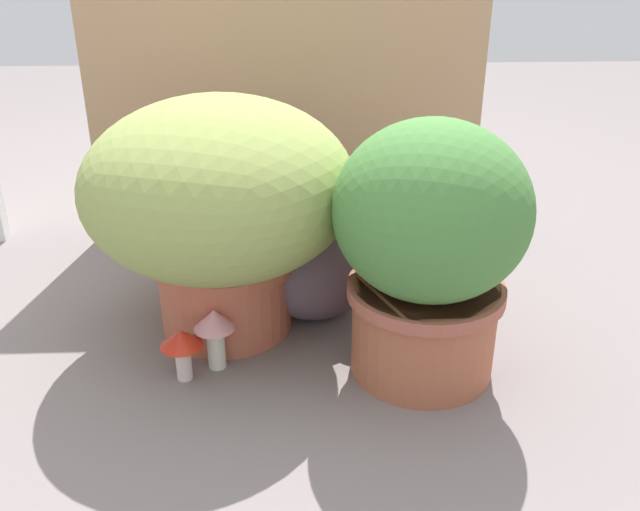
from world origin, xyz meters
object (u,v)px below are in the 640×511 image
(mushroom_ornament_pink, at_px, (215,328))
(grass_planter, at_px, (220,200))
(cat, at_px, (329,263))
(mushroom_ornament_red, at_px, (182,344))
(leafy_planter, at_px, (429,244))

(mushroom_ornament_pink, bearing_deg, grass_planter, 86.77)
(cat, relative_size, mushroom_ornament_pink, 3.17)
(mushroom_ornament_red, relative_size, mushroom_ornament_pink, 0.84)
(leafy_planter, height_order, mushroom_ornament_pink, leafy_planter)
(leafy_planter, relative_size, mushroom_ornament_pink, 3.88)
(grass_planter, bearing_deg, mushroom_ornament_pink, -93.23)
(cat, bearing_deg, mushroom_ornament_red, -141.16)
(mushroom_ornament_red, xyz_separation_m, mushroom_ornament_pink, (0.06, 0.04, 0.01))
(leafy_planter, distance_m, cat, 0.30)
(cat, distance_m, mushroom_ornament_pink, 0.29)
(leafy_planter, bearing_deg, mushroom_ornament_pink, 177.10)
(cat, xyz_separation_m, mushroom_ornament_pink, (-0.22, -0.19, -0.04))
(cat, bearing_deg, mushroom_ornament_pink, -139.61)
(grass_planter, bearing_deg, leafy_planter, -24.26)
(grass_planter, distance_m, mushroom_ornament_pink, 0.25)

